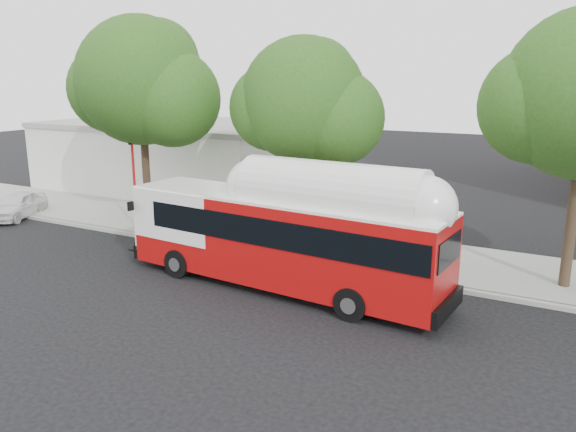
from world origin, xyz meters
name	(u,v)px	position (x,y,z in m)	size (l,w,h in m)	color
ground	(247,299)	(0.00, 0.00, 0.00)	(120.00, 120.00, 0.00)	black
sidewalk	(329,245)	(0.00, 6.50, 0.07)	(60.00, 5.00, 0.15)	gray
curb_strip	(301,263)	(0.00, 3.90, 0.07)	(60.00, 0.30, 0.15)	gray
red_curb_segment	(236,252)	(-3.00, 3.90, 0.08)	(10.00, 0.32, 0.16)	maroon
street_tree_left	(150,86)	(-8.53, 5.56, 6.60)	(6.67, 5.80, 9.74)	#2D2116
street_tree_mid	(313,105)	(-0.59, 6.06, 5.91)	(5.75, 5.00, 8.62)	#2D2116
low_commercial_bldg	(178,155)	(-14.00, 14.00, 2.15)	(16.20, 10.20, 4.25)	silver
transit_bus	(283,241)	(0.56, 1.43, 1.68)	(12.32, 3.35, 3.60)	#9F0B0B
parked_car	(17,205)	(-16.14, 3.69, 0.66)	(3.87, 1.56, 1.32)	silver
signal_pole	(135,184)	(-9.02, 4.69, 2.20)	(0.12, 0.41, 4.29)	red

